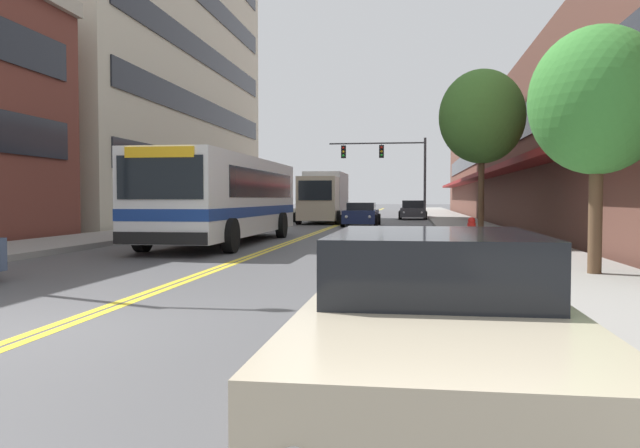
% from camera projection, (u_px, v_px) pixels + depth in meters
% --- Properties ---
extents(ground_plane, '(240.00, 240.00, 0.00)m').
position_uv_depth(ground_plane, '(351.00, 220.00, 44.02)').
color(ground_plane, '#4C4C4F').
extents(sidewalk_left, '(3.20, 106.00, 0.17)m').
position_uv_depth(sidewalk_left, '(253.00, 219.00, 45.04)').
color(sidewalk_left, gray).
rests_on(sidewalk_left, ground_plane).
extents(sidewalk_right, '(3.20, 106.00, 0.17)m').
position_uv_depth(sidewalk_right, '(453.00, 220.00, 42.98)').
color(sidewalk_right, gray).
rests_on(sidewalk_right, ground_plane).
extents(centre_line, '(0.34, 106.00, 0.01)m').
position_uv_depth(centre_line, '(351.00, 220.00, 44.02)').
color(centre_line, yellow).
rests_on(centre_line, ground_plane).
extents(office_tower_left, '(12.08, 28.03, 28.88)m').
position_uv_depth(office_tower_left, '(117.00, 2.00, 40.82)').
color(office_tower_left, beige).
rests_on(office_tower_left, ground_plane).
extents(storefront_row_right, '(9.10, 68.00, 7.72)m').
position_uv_depth(storefront_row_right, '(542.00, 164.00, 41.98)').
color(storefront_row_right, brown).
rests_on(storefront_row_right, ground_plane).
extents(city_bus, '(2.94, 11.51, 2.92)m').
position_uv_depth(city_bus, '(226.00, 195.00, 21.74)').
color(city_bus, silver).
rests_on(city_bus, ground_plane).
extents(car_red_parked_left_mid, '(2.18, 4.40, 1.32)m').
position_uv_depth(car_red_parked_left_mid, '(253.00, 216.00, 33.72)').
color(car_red_parked_left_mid, maroon).
rests_on(car_red_parked_left_mid, ground_plane).
extents(car_beige_parked_left_far, '(2.19, 4.22, 1.30)m').
position_uv_depth(car_beige_parked_left_far, '(276.00, 213.00, 39.82)').
color(car_beige_parked_left_far, '#BCAD89').
rests_on(car_beige_parked_left_far, ground_plane).
extents(car_champagne_parked_right_foreground, '(1.98, 4.67, 1.31)m').
position_uv_depth(car_champagne_parked_right_foreground, '(434.00, 329.00, 4.53)').
color(car_champagne_parked_right_foreground, beige).
rests_on(car_champagne_parked_right_foreground, ground_plane).
extents(car_dark_grey_parked_right_mid, '(2.07, 4.67, 1.40)m').
position_uv_depth(car_dark_grey_parked_right_mid, '(413.00, 211.00, 46.71)').
color(car_dark_grey_parked_right_mid, '#38383D').
rests_on(car_dark_grey_parked_right_mid, ground_plane).
extents(car_navy_moving_lead, '(2.04, 4.42, 1.31)m').
position_uv_depth(car_navy_moving_lead, '(361.00, 215.00, 35.26)').
color(car_navy_moving_lead, '#19234C').
rests_on(car_navy_moving_lead, ground_plane).
extents(box_truck, '(2.63, 7.54, 3.21)m').
position_uv_depth(box_truck, '(324.00, 197.00, 39.69)').
color(box_truck, beige).
rests_on(box_truck, ground_plane).
extents(traffic_signal_mast, '(7.00, 0.38, 5.89)m').
position_uv_depth(traffic_signal_mast, '(390.00, 161.00, 44.95)').
color(traffic_signal_mast, '#47474C').
rests_on(traffic_signal_mast, ground_plane).
extents(street_tree_right_near, '(2.46, 2.46, 4.54)m').
position_uv_depth(street_tree_right_near, '(597.00, 101.00, 11.40)').
color(street_tree_right_near, brown).
rests_on(street_tree_right_near, sidewalk_right).
extents(street_tree_right_mid, '(2.91, 2.91, 5.78)m').
position_uv_depth(street_tree_right_mid, '(482.00, 117.00, 21.24)').
color(street_tree_right_mid, brown).
rests_on(street_tree_right_mid, sidewalk_right).
extents(fire_hydrant, '(0.31, 0.23, 0.86)m').
position_uv_depth(fire_hydrant, '(471.00, 232.00, 17.70)').
color(fire_hydrant, red).
rests_on(fire_hydrant, sidewalk_right).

